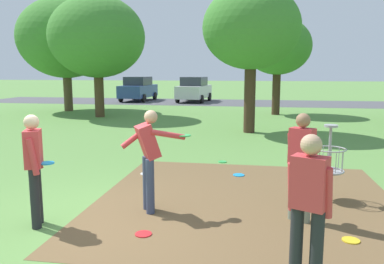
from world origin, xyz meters
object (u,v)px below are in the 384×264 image
(player_waiting_left, at_px, (149,154))
(tree_mid_left, at_px, (65,38))
(player_throwing, at_px, (301,161))
(tree_near_right, at_px, (97,37))
(frisbee_by_tee, at_px, (222,162))
(tree_mid_center, at_px, (278,47))
(disc_golf_basket, at_px, (326,159))
(player_waiting_right, at_px, (34,164))
(frisbee_scattered_a, at_px, (351,240))
(frisbee_far_left, at_px, (239,175))
(parked_car_center_left, at_px, (194,89))
(tree_mid_right, at_px, (251,28))
(player_foreground_watching, at_px, (308,204))
(frisbee_far_right, at_px, (143,234))
(parked_car_leftmost, at_px, (138,89))
(frisbee_mid_grass, at_px, (146,174))

(player_waiting_left, height_order, tree_mid_left, tree_mid_left)
(player_throwing, xyz_separation_m, tree_near_right, (-8.51, 12.46, 2.98))
(frisbee_by_tee, xyz_separation_m, tree_mid_center, (1.86, 11.25, 3.54))
(disc_golf_basket, relative_size, player_waiting_right, 0.81)
(tree_near_right, bearing_deg, frisbee_scattered_a, -55.07)
(frisbee_far_left, bearing_deg, parked_car_center_left, 101.91)
(tree_mid_left, relative_size, tree_mid_center, 1.26)
(player_waiting_left, height_order, tree_mid_right, tree_mid_right)
(player_foreground_watching, height_order, tree_mid_left, tree_mid_left)
(disc_golf_basket, distance_m, tree_mid_right, 8.34)
(player_throwing, distance_m, frisbee_far_right, 2.63)
(frisbee_by_tee, bearing_deg, player_foreground_watching, -76.34)
(frisbee_by_tee, bearing_deg, frisbee_far_right, -99.06)
(frisbee_by_tee, height_order, parked_car_leftmost, parked_car_leftmost)
(parked_car_leftmost, bearing_deg, tree_mid_right, -58.12)
(frisbee_far_right, distance_m, parked_car_leftmost, 24.79)
(tree_mid_left, height_order, tree_mid_right, tree_mid_left)
(disc_golf_basket, height_order, tree_mid_center, tree_mid_center)
(player_foreground_watching, bearing_deg, frisbee_far_right, 153.40)
(disc_golf_basket, xyz_separation_m, player_waiting_left, (-2.99, -1.10, 0.23))
(player_foreground_watching, bearing_deg, tree_mid_left, 123.77)
(tree_mid_left, bearing_deg, tree_mid_center, 0.12)
(player_waiting_right, distance_m, frisbee_far_right, 1.94)
(player_foreground_watching, relative_size, frisbee_far_left, 6.59)
(parked_car_leftmost, bearing_deg, player_foreground_watching, -68.93)
(player_waiting_left, xyz_separation_m, player_waiting_right, (-1.53, -0.87, -0.02))
(player_waiting_left, xyz_separation_m, tree_mid_left, (-9.03, 14.93, 3.14))
(disc_golf_basket, bearing_deg, parked_car_center_left, 105.24)
(tree_mid_right, relative_size, parked_car_leftmost, 1.26)
(disc_golf_basket, relative_size, tree_mid_right, 0.26)
(disc_golf_basket, distance_m, tree_mid_center, 14.13)
(frisbee_mid_grass, height_order, tree_near_right, tree_near_right)
(player_foreground_watching, relative_size, parked_car_center_left, 0.39)
(frisbee_far_left, distance_m, tree_mid_right, 7.31)
(frisbee_scattered_a, distance_m, parked_car_leftmost, 25.56)
(frisbee_by_tee, height_order, tree_near_right, tree_near_right)
(frisbee_by_tee, height_order, frisbee_scattered_a, same)
(frisbee_scattered_a, bearing_deg, frisbee_mid_grass, 142.49)
(player_throwing, relative_size, parked_car_center_left, 0.39)
(tree_mid_center, bearing_deg, tree_near_right, -164.12)
(frisbee_far_left, relative_size, tree_mid_right, 0.05)
(frisbee_mid_grass, bearing_deg, tree_mid_right, 71.18)
(tree_near_right, bearing_deg, disc_golf_basket, -51.33)
(disc_golf_basket, height_order, parked_car_leftmost, parked_car_leftmost)
(tree_mid_right, bearing_deg, tree_near_right, 153.68)
(player_waiting_left, height_order, tree_near_right, tree_near_right)
(disc_golf_basket, relative_size, player_throwing, 0.81)
(frisbee_mid_grass, relative_size, tree_mid_right, 0.05)
(tree_near_right, distance_m, parked_car_leftmost, 10.77)
(tree_mid_right, height_order, parked_car_leftmost, tree_mid_right)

